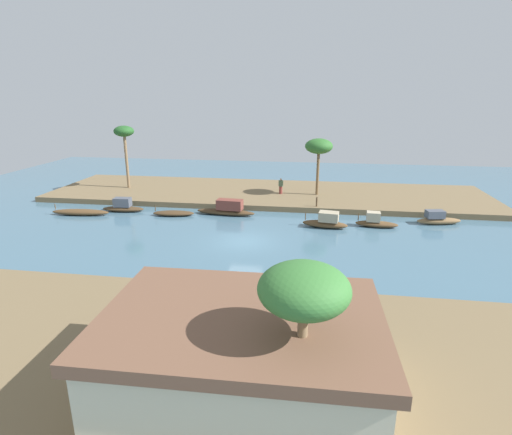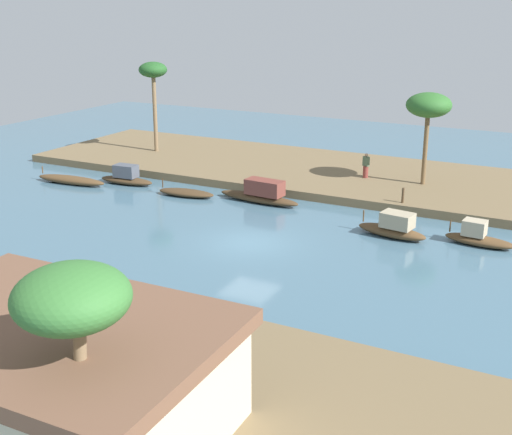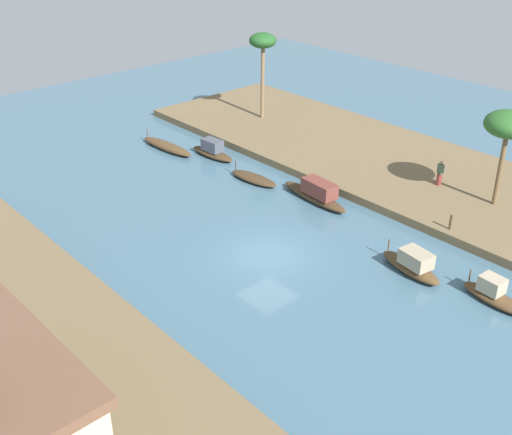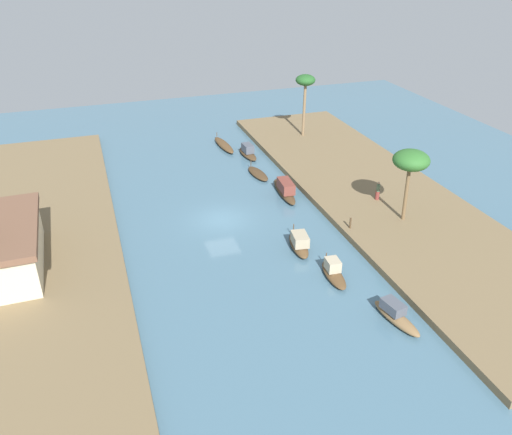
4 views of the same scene
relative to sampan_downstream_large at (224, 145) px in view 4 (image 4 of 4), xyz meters
The scene contains 14 objects.
river_water 15.99m from the sampan_downstream_large, 163.91° to the left, with size 71.90×71.90×0.00m, color #476B7F.
riverbank_left 17.95m from the sampan_downstream_large, 148.84° to the right, with size 44.46×11.66×0.50m, color brown.
riverbank_right 23.78m from the sampan_downstream_large, 130.24° to the left, with size 44.46×11.66×0.50m, color brown.
sampan_downstream_large is the anchor object (origin of this frame).
sampan_open_hull 21.28m from the sampan_downstream_large, behind, with size 3.70×1.59×1.29m.
sampan_foreground 12.90m from the sampan_downstream_large, behind, with size 5.30×1.47×1.40m.
sampan_with_red_awning 25.21m from the sampan_downstream_large, behind, with size 3.39×1.30×1.21m.
sampan_with_tall_canopy 8.21m from the sampan_downstream_large, behind, with size 3.71×1.51×0.96m.
sampan_upstream_small 30.35m from the sampan_downstream_large, behind, with size 3.73×1.54×1.16m.
sampan_near_left_bank 3.58m from the sampan_downstream_large, 153.24° to the right, with size 3.84×1.33×1.26m.
person_on_near_bank 18.88m from the sampan_downstream_large, 153.56° to the right, with size 0.46×0.44×1.57m.
mooring_post 20.90m from the sampan_downstream_large, 168.87° to the right, with size 0.14×0.14×0.85m, color #4C3823.
palm_tree_left_near 22.76m from the sampan_downstream_large, 157.48° to the right, with size 2.68×2.68×5.57m.
palm_tree_left_far 10.65m from the sampan_downstream_large, 92.60° to the right, with size 2.06×2.06×6.55m.
Camera 4 is at (-34.63, 8.78, 19.46)m, focal length 36.40 mm.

